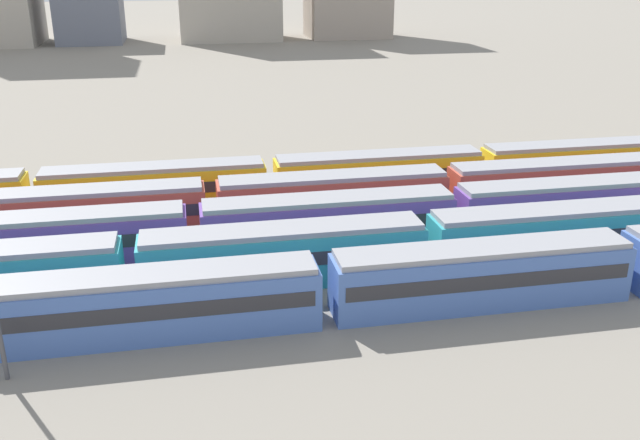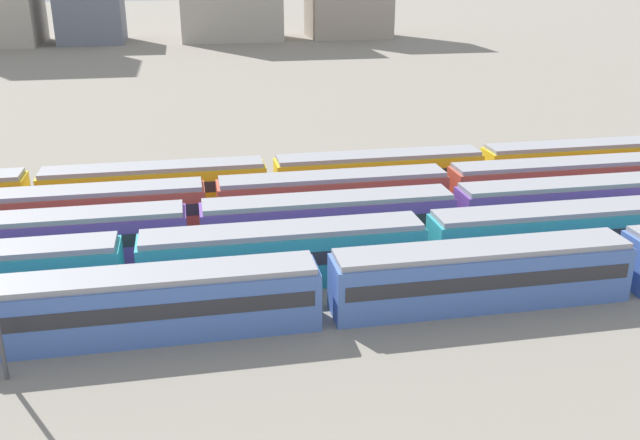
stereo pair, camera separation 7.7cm
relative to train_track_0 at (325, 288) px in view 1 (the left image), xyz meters
The scene contains 5 objects.
train_track_0 is the anchor object (origin of this frame).
train_track_1 12.23m from the train_track_0, 154.83° to the left, with size 74.70×3.06×3.75m.
train_track_2 15.73m from the train_track_0, 41.39° to the left, with size 112.50×3.06×3.75m.
train_track_3 16.05m from the train_track_0, 76.35° to the left, with size 93.60×3.06×3.75m.
train_track_4 20.81m from the train_track_0, 91.40° to the left, with size 74.70×3.06×3.75m.
Camera 1 is at (21.93, -34.82, 19.60)m, focal length 39.08 mm.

